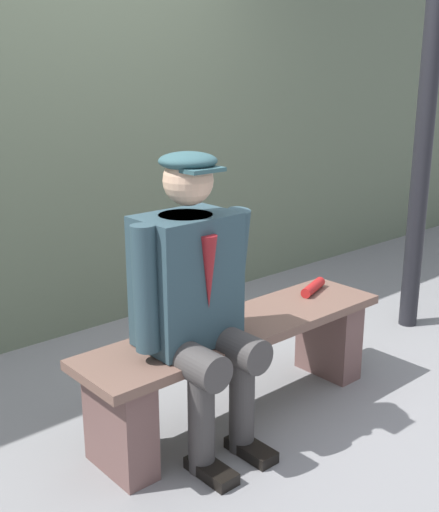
# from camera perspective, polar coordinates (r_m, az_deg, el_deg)

# --- Properties ---
(ground_plane) EXTENTS (30.00, 30.00, 0.00)m
(ground_plane) POSITION_cam_1_polar(r_m,az_deg,el_deg) (3.14, 1.73, -13.98)
(ground_plane) COLOR gray
(bench) EXTENTS (1.61, 0.40, 0.46)m
(bench) POSITION_cam_1_polar(r_m,az_deg,el_deg) (3.00, 1.78, -9.02)
(bench) COLOR brown
(bench) RESTS_ON ground
(seated_man) EXTENTS (0.58, 0.54, 1.28)m
(seated_man) POSITION_cam_1_polar(r_m,az_deg,el_deg) (2.63, -2.27, -3.44)
(seated_man) COLOR #2D454F
(seated_man) RESTS_ON ground
(rolled_magazine) EXTENTS (0.23, 0.13, 0.05)m
(rolled_magazine) POSITION_cam_1_polar(r_m,az_deg,el_deg) (3.37, 8.42, -2.81)
(rolled_magazine) COLOR #B21E1E
(rolled_magazine) RESTS_ON bench
(stadium_wall) EXTENTS (12.00, 0.24, 2.52)m
(stadium_wall) POSITION_cam_1_polar(r_m,az_deg,el_deg) (3.97, -13.57, 11.21)
(stadium_wall) COLOR #606B54
(stadium_wall) RESTS_ON ground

